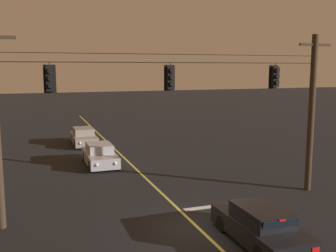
# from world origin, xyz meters

# --- Properties ---
(ground_plane) EXTENTS (180.00, 180.00, 0.00)m
(ground_plane) POSITION_xyz_m (0.00, 0.00, 0.00)
(ground_plane) COLOR black
(lane_centre_stripe) EXTENTS (0.14, 60.00, 0.01)m
(lane_centre_stripe) POSITION_xyz_m (0.00, 8.70, 0.00)
(lane_centre_stripe) COLOR #D1C64C
(lane_centre_stripe) RESTS_ON ground
(stop_bar_paint) EXTENTS (3.40, 0.36, 0.01)m
(stop_bar_paint) POSITION_xyz_m (1.90, 2.10, 0.00)
(stop_bar_paint) COLOR silver
(stop_bar_paint) RESTS_ON ground
(signal_span_assembly) EXTENTS (16.41, 0.32, 7.88)m
(signal_span_assembly) POSITION_xyz_m (-0.00, 2.70, 4.09)
(signal_span_assembly) COLOR #38281C
(signal_span_assembly) RESTS_ON ground
(traffic_light_leftmost) EXTENTS (0.48, 0.41, 1.22)m
(traffic_light_leftmost) POSITION_xyz_m (-5.25, 2.68, 5.83)
(traffic_light_leftmost) COLOR black
(traffic_light_left_inner) EXTENTS (0.48, 0.41, 1.22)m
(traffic_light_left_inner) POSITION_xyz_m (-0.24, 2.68, 5.83)
(traffic_light_left_inner) COLOR black
(traffic_light_centre) EXTENTS (0.48, 0.41, 1.22)m
(traffic_light_centre) POSITION_xyz_m (5.07, 2.68, 5.83)
(traffic_light_centre) COLOR black
(car_waiting_near_lane) EXTENTS (1.80, 4.33, 1.39)m
(car_waiting_near_lane) POSITION_xyz_m (1.54, -1.88, 0.65)
(car_waiting_near_lane) COLOR black
(car_waiting_near_lane) RESTS_ON ground
(car_oncoming_lead) EXTENTS (1.80, 4.42, 1.39)m
(car_oncoming_lead) POSITION_xyz_m (-1.94, 11.51, 0.65)
(car_oncoming_lead) COLOR #A5A5AD
(car_oncoming_lead) RESTS_ON ground
(car_oncoming_trailing) EXTENTS (1.80, 4.42, 1.39)m
(car_oncoming_trailing) POSITION_xyz_m (-2.04, 18.70, 0.65)
(car_oncoming_trailing) COLOR gray
(car_oncoming_trailing) RESTS_ON ground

